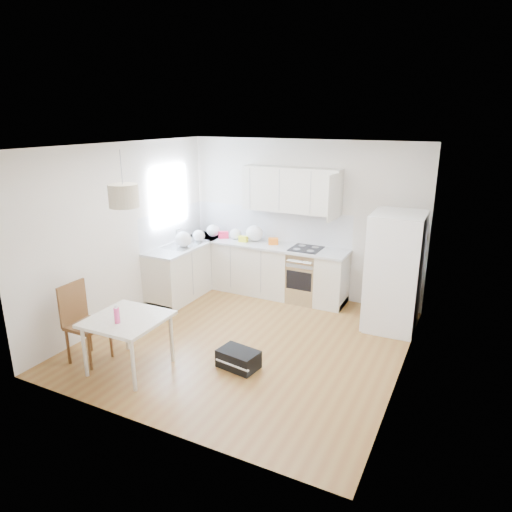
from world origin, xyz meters
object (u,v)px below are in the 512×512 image
at_px(dining_table, 127,323).
at_px(dining_chair, 87,324).
at_px(refrigerator, 396,271).
at_px(gym_bag, 238,359).

height_order(dining_table, dining_chair, dining_chair).
height_order(refrigerator, gym_bag, refrigerator).
bearing_deg(dining_table, dining_chair, -174.42).
height_order(refrigerator, dining_table, refrigerator).
xyz_separation_m(dining_chair, gym_bag, (1.81, 0.70, -0.40)).
xyz_separation_m(dining_table, dining_chair, (-0.61, -0.07, -0.11)).
bearing_deg(dining_table, refrigerator, 44.02).
height_order(dining_chair, gym_bag, dining_chair).
distance_m(refrigerator, dining_table, 3.84).
bearing_deg(dining_chair, gym_bag, 20.45).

